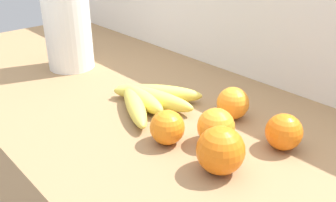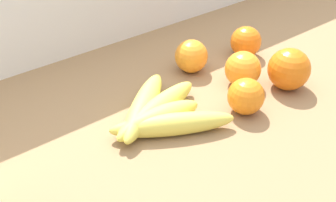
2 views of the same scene
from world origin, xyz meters
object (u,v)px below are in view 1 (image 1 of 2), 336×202
at_px(banana_bunch, 147,98).
at_px(orange_center, 167,127).
at_px(orange_front, 220,150).
at_px(paper_towel_roll, 67,22).
at_px(orange_right, 284,132).
at_px(orange_far_right, 217,126).
at_px(orange_back_left, 233,103).

height_order(banana_bunch, orange_center, orange_center).
xyz_separation_m(orange_front, paper_towel_roll, (-0.63, 0.06, 0.09)).
height_order(orange_center, paper_towel_roll, paper_towel_roll).
xyz_separation_m(orange_right, orange_center, (-0.16, -0.15, -0.00)).
xyz_separation_m(orange_front, orange_center, (-0.13, -0.01, -0.01)).
distance_m(orange_far_right, paper_towel_roll, 0.57).
bearing_deg(paper_towel_roll, orange_far_right, 0.28).
bearing_deg(orange_right, paper_towel_roll, -172.88).
bearing_deg(orange_far_right, banana_bunch, -179.83).
height_order(orange_right, orange_far_right, orange_far_right).
height_order(orange_right, orange_front, orange_front).
relative_size(orange_right, paper_towel_roll, 0.23).
bearing_deg(banana_bunch, orange_front, -13.09).
xyz_separation_m(orange_back_left, orange_far_right, (0.05, -0.10, 0.00)).
relative_size(orange_right, orange_far_right, 0.96).
bearing_deg(banana_bunch, orange_right, 14.61).
xyz_separation_m(orange_back_left, orange_center, (-0.02, -0.17, -0.00)).
bearing_deg(orange_front, orange_far_right, 135.03).
relative_size(orange_front, paper_towel_roll, 0.28).
bearing_deg(orange_far_right, orange_center, -131.72).
bearing_deg(orange_center, orange_back_left, 84.08).
height_order(banana_bunch, paper_towel_roll, paper_towel_roll).
height_order(orange_right, paper_towel_roll, paper_towel_roll).
height_order(banana_bunch, orange_front, orange_front).
bearing_deg(banana_bunch, paper_towel_roll, -179.66).
height_order(orange_back_left, orange_center, orange_back_left).
relative_size(orange_far_right, paper_towel_roll, 0.25).
bearing_deg(orange_back_left, banana_bunch, -147.95).
bearing_deg(orange_front, banana_bunch, 166.91).
bearing_deg(orange_center, paper_towel_roll, 172.20).
distance_m(orange_far_right, orange_front, 0.09).
xyz_separation_m(banana_bunch, orange_right, (0.31, 0.08, 0.01)).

